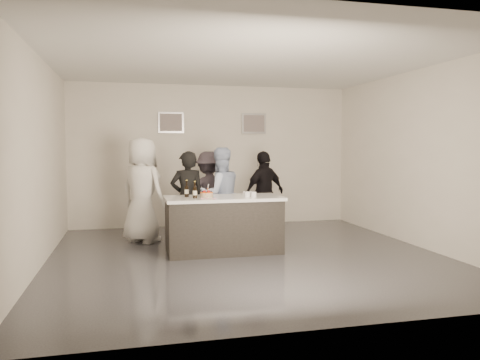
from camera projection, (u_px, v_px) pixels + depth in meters
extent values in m
plane|color=#3D3D42|center=(247.00, 256.00, 7.27)|extent=(6.00, 6.00, 0.00)
plane|color=white|center=(248.00, 60.00, 7.06)|extent=(6.00, 6.00, 0.00)
cube|color=silver|center=(213.00, 156.00, 10.08)|extent=(6.00, 0.04, 3.00)
cube|color=silver|center=(329.00, 169.00, 4.26)|extent=(6.00, 0.04, 3.00)
cube|color=silver|center=(38.00, 161.00, 6.47)|extent=(0.04, 6.00, 3.00)
cube|color=silver|center=(420.00, 158.00, 7.86)|extent=(0.04, 6.00, 3.00)
cube|color=#B2B2B7|center=(171.00, 123.00, 9.79)|extent=(0.54, 0.04, 0.44)
cube|color=#B2B2B7|center=(254.00, 123.00, 10.21)|extent=(0.54, 0.04, 0.44)
cube|color=white|center=(224.00, 224.00, 7.50)|extent=(1.86, 0.86, 0.90)
cylinder|color=orange|center=(207.00, 195.00, 7.38)|extent=(0.20, 0.20, 0.07)
cylinder|color=black|center=(187.00, 189.00, 7.41)|extent=(0.07, 0.07, 0.26)
cylinder|color=black|center=(195.00, 190.00, 7.22)|extent=(0.07, 0.07, 0.26)
cube|color=orange|center=(250.00, 194.00, 7.50)|extent=(0.19, 0.19, 0.08)
cube|color=pink|center=(208.00, 199.00, 7.16)|extent=(0.24, 0.08, 0.01)
imported|color=black|center=(187.00, 198.00, 8.08)|extent=(0.62, 0.43, 1.62)
imported|color=silver|center=(220.00, 195.00, 8.32)|extent=(0.93, 0.79, 1.68)
imported|color=white|center=(142.00, 190.00, 8.26)|extent=(1.07, 1.05, 1.86)
imported|color=black|center=(264.00, 193.00, 9.02)|extent=(1.02, 0.77, 1.61)
imported|color=#342E36|center=(209.00, 193.00, 8.99)|extent=(1.08, 0.68, 1.61)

